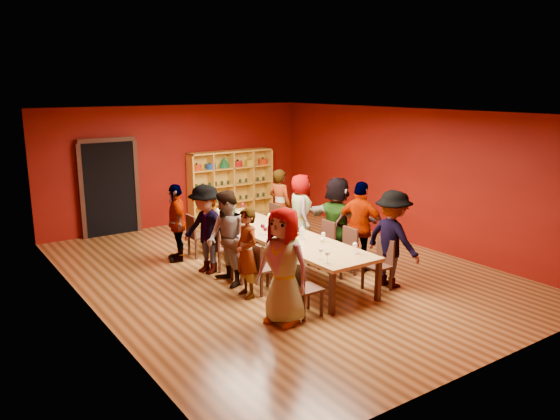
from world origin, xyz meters
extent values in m
cube|color=brown|center=(0.00, 0.00, -0.01)|extent=(7.10, 9.10, 0.02)
cube|color=#5C0904|center=(0.00, 4.51, 1.50)|extent=(7.10, 0.02, 3.00)
cube|color=#5C0904|center=(0.00, -4.51, 1.50)|extent=(7.10, 0.02, 3.00)
cube|color=#5C0904|center=(-3.51, 0.00, 1.50)|extent=(0.02, 9.10, 3.00)
cube|color=#5C0904|center=(3.51, 0.00, 1.50)|extent=(0.02, 9.10, 3.00)
cube|color=beige|center=(0.00, 0.00, 3.01)|extent=(7.10, 9.10, 0.02)
cube|color=#AD8348|center=(0.00, 0.00, 0.72)|extent=(1.10, 4.50, 0.06)
cube|color=black|center=(-0.49, -2.17, 0.34)|extent=(0.08, 0.08, 0.69)
cube|color=black|center=(-0.49, 2.17, 0.34)|extent=(0.08, 0.08, 0.69)
cube|color=black|center=(0.49, -2.17, 0.34)|extent=(0.08, 0.08, 0.69)
cube|color=black|center=(0.49, 2.17, 0.34)|extent=(0.08, 0.08, 0.69)
cube|color=black|center=(-1.80, 4.44, 1.10)|extent=(1.20, 0.14, 2.20)
cube|color=black|center=(-1.80, 4.37, 2.25)|extent=(1.32, 0.06, 0.10)
cube|color=black|center=(-2.45, 4.37, 1.10)|extent=(0.10, 0.06, 2.20)
cube|color=black|center=(-1.15, 4.37, 1.10)|extent=(0.10, 0.06, 2.20)
cube|color=gold|center=(0.22, 4.28, 0.90)|extent=(0.04, 0.40, 1.80)
cube|color=gold|center=(2.58, 4.28, 0.90)|extent=(0.04, 0.40, 1.80)
cube|color=gold|center=(1.40, 4.28, 1.78)|extent=(2.40, 0.40, 0.04)
cube|color=gold|center=(1.40, 4.28, 0.02)|extent=(2.40, 0.40, 0.04)
cube|color=gold|center=(1.40, 4.47, 0.90)|extent=(2.40, 0.02, 1.80)
cube|color=gold|center=(1.40, 4.28, 0.45)|extent=(2.36, 0.38, 0.03)
cube|color=gold|center=(1.40, 4.28, 0.90)|extent=(2.36, 0.38, 0.03)
cube|color=gold|center=(1.40, 4.28, 1.35)|extent=(2.36, 0.38, 0.03)
cube|color=gold|center=(0.80, 4.28, 0.90)|extent=(0.03, 0.38, 1.76)
cube|color=gold|center=(1.40, 4.28, 0.90)|extent=(0.03, 0.38, 1.76)
cube|color=gold|center=(2.00, 4.28, 0.90)|extent=(0.03, 0.38, 1.76)
cylinder|color=red|center=(0.40, 4.28, 1.44)|extent=(0.26, 0.26, 0.15)
sphere|color=black|center=(0.40, 4.28, 1.53)|extent=(0.05, 0.05, 0.05)
cylinder|color=#16419B|center=(0.80, 4.28, 1.44)|extent=(0.26, 0.26, 0.15)
sphere|color=black|center=(0.80, 4.28, 1.53)|extent=(0.05, 0.05, 0.05)
cylinder|color=#1A6936|center=(1.20, 4.28, 1.41)|extent=(0.26, 0.26, 0.08)
cone|color=#1A6936|center=(1.20, 4.28, 1.56)|extent=(0.24, 0.24, 0.22)
cylinder|color=#B11514|center=(1.60, 4.28, 1.44)|extent=(0.26, 0.26, 0.15)
sphere|color=black|center=(1.60, 4.28, 1.53)|extent=(0.05, 0.05, 0.05)
cylinder|color=gold|center=(2.00, 4.28, 1.44)|extent=(0.26, 0.26, 0.15)
sphere|color=black|center=(2.00, 4.28, 1.53)|extent=(0.05, 0.05, 0.05)
cylinder|color=red|center=(2.40, 4.28, 1.44)|extent=(0.26, 0.26, 0.15)
sphere|color=black|center=(2.40, 4.28, 1.53)|extent=(0.05, 0.05, 0.05)
cylinder|color=#192E1E|center=(0.38, 4.28, 0.52)|extent=(0.07, 0.07, 0.10)
cylinder|color=#192E1E|center=(0.56, 4.28, 0.52)|extent=(0.07, 0.07, 0.10)
cylinder|color=#192E1E|center=(0.75, 4.28, 0.52)|extent=(0.07, 0.07, 0.10)
cylinder|color=#192E1E|center=(0.93, 4.28, 0.52)|extent=(0.07, 0.07, 0.10)
cylinder|color=#192E1E|center=(1.12, 4.28, 0.52)|extent=(0.07, 0.07, 0.10)
cylinder|color=#192E1E|center=(1.30, 4.28, 0.52)|extent=(0.07, 0.07, 0.10)
cylinder|color=#192E1E|center=(1.49, 4.28, 0.52)|extent=(0.07, 0.07, 0.10)
cylinder|color=#192E1E|center=(1.67, 4.28, 0.52)|extent=(0.07, 0.07, 0.10)
cylinder|color=#192E1E|center=(1.86, 4.28, 0.52)|extent=(0.07, 0.07, 0.10)
cylinder|color=#192E1E|center=(2.04, 4.28, 0.52)|extent=(0.07, 0.07, 0.10)
cylinder|color=#192E1E|center=(2.23, 4.28, 0.52)|extent=(0.07, 0.07, 0.10)
cylinder|color=#192E1E|center=(2.42, 4.28, 0.52)|extent=(0.07, 0.07, 0.10)
cylinder|color=#192E1E|center=(0.38, 4.28, 0.97)|extent=(0.07, 0.07, 0.10)
cylinder|color=#192E1E|center=(0.56, 4.28, 0.97)|extent=(0.07, 0.07, 0.10)
cylinder|color=#192E1E|center=(0.75, 4.28, 0.97)|extent=(0.07, 0.07, 0.10)
cylinder|color=#192E1E|center=(0.93, 4.28, 0.97)|extent=(0.07, 0.07, 0.10)
cylinder|color=#192E1E|center=(1.12, 4.28, 0.97)|extent=(0.07, 0.07, 0.10)
cylinder|color=#192E1E|center=(1.30, 4.28, 0.97)|extent=(0.07, 0.07, 0.10)
cylinder|color=#192E1E|center=(1.49, 4.28, 0.97)|extent=(0.07, 0.07, 0.10)
cylinder|color=#192E1E|center=(1.67, 4.28, 0.97)|extent=(0.07, 0.07, 0.10)
cylinder|color=#192E1E|center=(1.86, 4.28, 0.97)|extent=(0.07, 0.07, 0.10)
cylinder|color=#192E1E|center=(2.04, 4.28, 0.97)|extent=(0.07, 0.07, 0.10)
cylinder|color=#192E1E|center=(2.23, 4.28, 0.97)|extent=(0.07, 0.07, 0.10)
cylinder|color=#192E1E|center=(2.42, 4.28, 0.97)|extent=(0.07, 0.07, 0.10)
cube|color=black|center=(-0.83, -1.96, 0.43)|extent=(0.42, 0.42, 0.04)
cube|color=black|center=(-1.02, -1.96, 0.67)|extent=(0.04, 0.40, 0.44)
cube|color=black|center=(-1.00, -2.13, 0.21)|extent=(0.04, 0.04, 0.41)
cube|color=black|center=(-0.66, -2.13, 0.21)|extent=(0.04, 0.04, 0.41)
cube|color=black|center=(-1.00, -1.79, 0.21)|extent=(0.04, 0.04, 0.41)
cube|color=black|center=(-0.66, -1.79, 0.21)|extent=(0.04, 0.04, 0.41)
imported|color=#151E3B|center=(-1.26, -1.96, 0.88)|extent=(0.76, 0.97, 1.76)
cube|color=black|center=(-0.83, -0.78, 0.43)|extent=(0.42, 0.42, 0.04)
cube|color=black|center=(-1.02, -0.78, 0.67)|extent=(0.04, 0.40, 0.44)
cube|color=black|center=(-1.00, -0.95, 0.21)|extent=(0.04, 0.04, 0.41)
cube|color=black|center=(-0.66, -0.95, 0.21)|extent=(0.04, 0.04, 0.41)
cube|color=black|center=(-1.00, -0.61, 0.21)|extent=(0.04, 0.04, 0.41)
cube|color=black|center=(-0.66, -0.61, 0.21)|extent=(0.04, 0.04, 0.41)
imported|color=#5F82C4|center=(-1.18, -0.78, 0.76)|extent=(0.44, 0.58, 1.52)
cube|color=black|center=(-0.83, -0.12, 0.43)|extent=(0.42, 0.42, 0.04)
cube|color=black|center=(-1.02, -0.12, 0.67)|extent=(0.04, 0.40, 0.44)
cube|color=black|center=(-1.00, -0.29, 0.21)|extent=(0.04, 0.04, 0.41)
cube|color=black|center=(-0.66, -0.29, 0.21)|extent=(0.04, 0.04, 0.41)
cube|color=black|center=(-1.00, 0.05, 0.21)|extent=(0.04, 0.04, 0.41)
cube|color=black|center=(-0.66, 0.05, 0.21)|extent=(0.04, 0.04, 0.41)
imported|color=#536FAB|center=(-1.18, -0.12, 0.85)|extent=(0.51, 0.86, 1.71)
cube|color=black|center=(-0.83, 0.69, 0.43)|extent=(0.42, 0.42, 0.04)
cube|color=black|center=(-1.02, 0.69, 0.67)|extent=(0.04, 0.40, 0.44)
cube|color=black|center=(-1.00, 0.52, 0.21)|extent=(0.04, 0.04, 0.41)
cube|color=black|center=(-0.66, 0.52, 0.21)|extent=(0.04, 0.04, 0.41)
cube|color=black|center=(-1.00, 0.86, 0.21)|extent=(0.04, 0.04, 0.41)
cube|color=black|center=(-0.66, 0.86, 0.21)|extent=(0.04, 0.04, 0.41)
imported|color=pink|center=(-1.18, 0.69, 0.85)|extent=(0.75, 1.18, 1.69)
cube|color=black|center=(-0.83, 1.69, 0.43)|extent=(0.42, 0.42, 0.04)
cube|color=black|center=(-1.02, 1.69, 0.67)|extent=(0.04, 0.40, 0.44)
cube|color=black|center=(-1.00, 1.52, 0.21)|extent=(0.04, 0.04, 0.41)
cube|color=black|center=(-0.66, 1.52, 0.21)|extent=(0.04, 0.04, 0.41)
cube|color=black|center=(-1.00, 1.86, 0.21)|extent=(0.04, 0.04, 0.41)
cube|color=black|center=(-0.66, 1.86, 0.21)|extent=(0.04, 0.04, 0.41)
imported|color=#48474C|center=(-1.33, 1.69, 0.79)|extent=(0.67, 1.01, 1.58)
cube|color=black|center=(0.83, -1.79, 0.43)|extent=(0.42, 0.42, 0.04)
cube|color=black|center=(1.02, -1.79, 0.67)|extent=(0.04, 0.40, 0.44)
cube|color=black|center=(0.66, -1.96, 0.21)|extent=(0.04, 0.04, 0.41)
cube|color=black|center=(1.00, -1.96, 0.21)|extent=(0.04, 0.04, 0.41)
cube|color=black|center=(0.66, -1.62, 0.21)|extent=(0.04, 0.04, 0.41)
cube|color=black|center=(1.00, -1.62, 0.21)|extent=(0.04, 0.04, 0.41)
imported|color=#5C7BBD|center=(1.18, -1.79, 0.86)|extent=(0.51, 1.13, 1.72)
cube|color=black|center=(0.83, -0.88, 0.43)|extent=(0.42, 0.42, 0.04)
cube|color=black|center=(1.02, -0.88, 0.67)|extent=(0.04, 0.40, 0.44)
cube|color=black|center=(0.66, -1.05, 0.21)|extent=(0.04, 0.04, 0.41)
cube|color=black|center=(1.00, -1.05, 0.21)|extent=(0.04, 0.04, 0.41)
cube|color=black|center=(0.66, -0.71, 0.21)|extent=(0.04, 0.04, 0.41)
cube|color=black|center=(1.00, -0.71, 0.21)|extent=(0.04, 0.04, 0.41)
imported|color=#5478AD|center=(1.27, -0.88, 0.87)|extent=(0.83, 1.12, 1.74)
cube|color=black|center=(0.83, -0.24, 0.43)|extent=(0.42, 0.42, 0.04)
cube|color=black|center=(1.02, -0.24, 0.67)|extent=(0.04, 0.40, 0.44)
cube|color=black|center=(0.66, -0.41, 0.21)|extent=(0.04, 0.04, 0.41)
cube|color=black|center=(1.00, -0.41, 0.21)|extent=(0.04, 0.04, 0.41)
cube|color=black|center=(0.66, -0.07, 0.21)|extent=(0.04, 0.04, 0.41)
cube|color=black|center=(1.00, -0.07, 0.21)|extent=(0.04, 0.04, 0.41)
imported|color=silver|center=(1.23, -0.24, 0.87)|extent=(0.83, 1.68, 1.74)
cube|color=black|center=(0.83, 1.08, 0.43)|extent=(0.42, 0.42, 0.04)
cube|color=black|center=(1.02, 1.08, 0.67)|extent=(0.04, 0.40, 0.44)
cube|color=black|center=(0.66, 0.91, 0.21)|extent=(0.04, 0.04, 0.41)
cube|color=black|center=(1.00, 0.91, 0.21)|extent=(0.04, 0.04, 0.41)
cube|color=black|center=(0.66, 1.25, 0.21)|extent=(0.04, 0.04, 0.41)
cube|color=black|center=(1.00, 1.25, 0.21)|extent=(0.04, 0.04, 0.41)
imported|color=#151C3B|center=(1.31, 1.08, 0.80)|extent=(0.72, 0.89, 1.60)
cube|color=black|center=(0.83, 1.65, 0.43)|extent=(0.42, 0.42, 0.04)
cube|color=black|center=(1.02, 1.65, 0.67)|extent=(0.04, 0.40, 0.44)
cube|color=black|center=(0.66, 1.48, 0.21)|extent=(0.04, 0.04, 0.41)
cube|color=black|center=(1.00, 1.48, 0.21)|extent=(0.04, 0.04, 0.41)
cube|color=black|center=(0.66, 1.82, 0.21)|extent=(0.04, 0.04, 0.41)
cube|color=black|center=(1.00, 1.82, 0.21)|extent=(0.04, 0.04, 0.41)
imported|color=#5470AE|center=(1.16, 1.65, 0.83)|extent=(0.57, 0.69, 1.66)
cylinder|color=white|center=(0.30, 1.85, 0.75)|extent=(0.07, 0.07, 0.01)
cylinder|color=white|center=(0.30, 1.85, 0.82)|extent=(0.01, 0.01, 0.12)
ellipsoid|color=#49070E|center=(0.30, 1.85, 0.92)|extent=(0.09, 0.09, 0.10)
cylinder|color=white|center=(-0.37, 1.00, 0.75)|extent=(0.06, 0.06, 0.01)
cylinder|color=white|center=(-0.37, 1.00, 0.81)|extent=(0.01, 0.01, 0.10)
ellipsoid|color=#49070E|center=(-0.37, 1.00, 0.89)|extent=(0.07, 0.07, 0.09)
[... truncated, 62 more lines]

